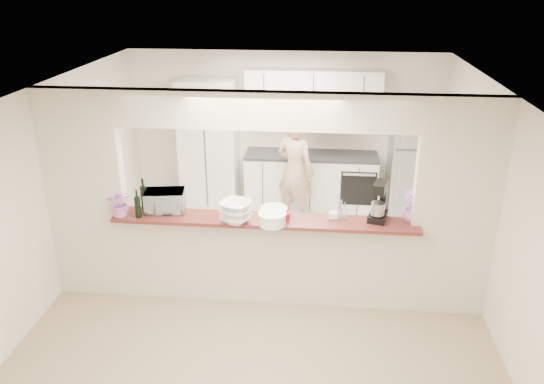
# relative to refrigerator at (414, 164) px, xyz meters

# --- Properties ---
(floor) EXTENTS (6.00, 6.00, 0.00)m
(floor) POSITION_rel_refrigerator_xyz_m (-2.05, -2.65, -0.85)
(floor) COLOR tan
(floor) RESTS_ON ground
(tile_overlay) EXTENTS (5.00, 2.90, 0.01)m
(tile_overlay) POSITION_rel_refrigerator_xyz_m (-2.05, -1.10, -0.84)
(tile_overlay) COLOR silver
(tile_overlay) RESTS_ON floor
(partition) EXTENTS (5.00, 0.15, 2.50)m
(partition) POSITION_rel_refrigerator_xyz_m (-2.05, -2.65, 0.63)
(partition) COLOR beige
(partition) RESTS_ON floor
(bar_counter) EXTENTS (3.40, 0.38, 1.09)m
(bar_counter) POSITION_rel_refrigerator_xyz_m (-2.05, -2.65, -0.27)
(bar_counter) COLOR beige
(bar_counter) RESTS_ON floor
(kitchen_cabinets) EXTENTS (3.15, 0.62, 2.25)m
(kitchen_cabinets) POSITION_rel_refrigerator_xyz_m (-2.24, 0.07, 0.12)
(kitchen_cabinets) COLOR silver
(kitchen_cabinets) RESTS_ON floor
(refrigerator) EXTENTS (0.75, 0.70, 1.70)m
(refrigerator) POSITION_rel_refrigerator_xyz_m (0.00, 0.00, 0.00)
(refrigerator) COLOR #A2A2A7
(refrigerator) RESTS_ON floor
(flower_left) EXTENTS (0.34, 0.31, 0.33)m
(flower_left) POSITION_rel_refrigerator_xyz_m (-3.65, -2.79, 0.40)
(flower_left) COLOR #C769BA
(flower_left) RESTS_ON bar_counter
(wine_bottle_a) EXTENTS (0.07, 0.07, 0.33)m
(wine_bottle_a) POSITION_rel_refrigerator_xyz_m (-3.45, -2.80, 0.37)
(wine_bottle_a) COLOR black
(wine_bottle_a) RESTS_ON bar_counter
(wine_bottle_b) EXTENTS (0.08, 0.08, 0.38)m
(wine_bottle_b) POSITION_rel_refrigerator_xyz_m (-3.45, -2.58, 0.39)
(wine_bottle_b) COLOR black
(wine_bottle_b) RESTS_ON bar_counter
(toaster_oven) EXTENTS (0.48, 0.36, 0.24)m
(toaster_oven) POSITION_rel_refrigerator_xyz_m (-3.20, -2.60, 0.36)
(toaster_oven) COLOR #B2B2B7
(toaster_oven) RESTS_ON bar_counter
(serving_bowls) EXTENTS (0.41, 0.41, 0.24)m
(serving_bowls) POSITION_rel_refrigerator_xyz_m (-2.35, -2.82, 0.36)
(serving_bowls) COLOR white
(serving_bowls) RESTS_ON bar_counter
(plate_stack_a) EXTENTS (0.30, 0.30, 0.14)m
(plate_stack_a) POSITION_rel_refrigerator_xyz_m (-1.95, -2.84, 0.31)
(plate_stack_a) COLOR white
(plate_stack_a) RESTS_ON bar_counter
(plate_stack_b) EXTENTS (0.30, 0.30, 0.10)m
(plate_stack_b) POSITION_rel_refrigerator_xyz_m (-1.95, -2.63, 0.29)
(plate_stack_b) COLOR white
(plate_stack_b) RESTS_ON bar_counter
(red_bowl) EXTENTS (0.16, 0.16, 0.08)m
(red_bowl) POSITION_rel_refrigerator_xyz_m (-1.85, -2.68, 0.28)
(red_bowl) COLOR maroon
(red_bowl) RESTS_ON bar_counter
(tan_bowl) EXTENTS (0.13, 0.13, 0.06)m
(tan_bowl) POSITION_rel_refrigerator_xyz_m (-1.98, -2.68, 0.27)
(tan_bowl) COLOR beige
(tan_bowl) RESTS_ON bar_counter
(utensil_caddy) EXTENTS (0.23, 0.16, 0.20)m
(utensil_caddy) POSITION_rel_refrigerator_xyz_m (-1.25, -2.60, 0.32)
(utensil_caddy) COLOR silver
(utensil_caddy) RESTS_ON bar_counter
(stand_mixer) EXTENTS (0.26, 0.34, 0.44)m
(stand_mixer) POSITION_rel_refrigerator_xyz_m (-0.80, -2.59, 0.44)
(stand_mixer) COLOR black
(stand_mixer) RESTS_ON bar_counter
(flower_right) EXTENTS (0.20, 0.20, 0.35)m
(flower_right) POSITION_rel_refrigerator_xyz_m (-0.45, -2.60, 0.41)
(flower_right) COLOR #AB65BC
(flower_right) RESTS_ON bar_counter
(person) EXTENTS (0.74, 0.65, 1.69)m
(person) POSITION_rel_refrigerator_xyz_m (-1.83, -0.52, -0.00)
(person) COLOR tan
(person) RESTS_ON floor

